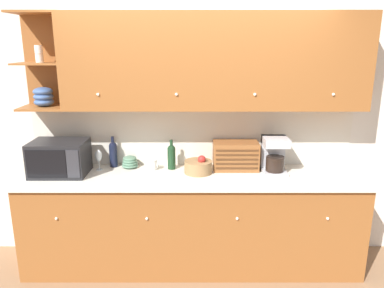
# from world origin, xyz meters

# --- Properties ---
(ground_plane) EXTENTS (24.00, 24.00, 0.00)m
(ground_plane) POSITION_xyz_m (0.00, 0.00, 0.00)
(ground_plane) COLOR #896647
(wall_back) EXTENTS (5.60, 0.06, 2.60)m
(wall_back) POSITION_xyz_m (0.00, 0.03, 1.30)
(wall_back) COLOR silver
(wall_back) RESTS_ON ground_plane
(counter_unit) EXTENTS (3.22, 0.68, 0.95)m
(counter_unit) POSITION_xyz_m (0.00, -0.32, 0.48)
(counter_unit) COLOR #935628
(counter_unit) RESTS_ON ground_plane
(backsplash_panel) EXTENTS (3.20, 0.01, 0.61)m
(backsplash_panel) POSITION_xyz_m (0.00, -0.01, 1.26)
(backsplash_panel) COLOR silver
(backsplash_panel) RESTS_ON counter_unit
(upper_cabinets) EXTENTS (3.20, 0.37, 0.87)m
(upper_cabinets) POSITION_xyz_m (0.17, -0.18, 1.99)
(upper_cabinets) COLOR #935628
(upper_cabinets) RESTS_ON backsplash_panel
(microwave) EXTENTS (0.51, 0.38, 0.32)m
(microwave) POSITION_xyz_m (-1.25, -0.31, 1.11)
(microwave) COLOR black
(microwave) RESTS_ON counter_unit
(wine_glass) EXTENTS (0.07, 0.07, 0.21)m
(wine_glass) POSITION_xyz_m (-0.91, -0.18, 1.09)
(wine_glass) COLOR silver
(wine_glass) RESTS_ON counter_unit
(wine_bottle) EXTENTS (0.08, 0.08, 0.31)m
(wine_bottle) POSITION_xyz_m (-0.79, -0.08, 1.09)
(wine_bottle) COLOR black
(wine_bottle) RESTS_ON counter_unit
(bowl_stack_on_counter) EXTENTS (0.16, 0.16, 0.12)m
(bowl_stack_on_counter) POSITION_xyz_m (-0.62, -0.11, 1.01)
(bowl_stack_on_counter) COLOR slate
(bowl_stack_on_counter) RESTS_ON counter_unit
(mug) EXTENTS (0.10, 0.09, 0.10)m
(mug) POSITION_xyz_m (-0.39, -0.18, 1.00)
(mug) COLOR silver
(mug) RESTS_ON counter_unit
(second_wine_bottle) EXTENTS (0.08, 0.08, 0.30)m
(second_wine_bottle) POSITION_xyz_m (-0.20, -0.15, 1.09)
(second_wine_bottle) COLOR #19381E
(second_wine_bottle) RESTS_ON counter_unit
(fruit_basket) EXTENTS (0.26, 0.26, 0.18)m
(fruit_basket) POSITION_xyz_m (0.06, -0.28, 1.02)
(fruit_basket) COLOR #937047
(fruit_basket) RESTS_ON counter_unit
(bread_box) EXTENTS (0.44, 0.25, 0.27)m
(bread_box) POSITION_xyz_m (0.43, -0.16, 1.09)
(bread_box) COLOR brown
(bread_box) RESTS_ON counter_unit
(coffee_maker) EXTENTS (0.23, 0.25, 0.35)m
(coffee_maker) POSITION_xyz_m (0.79, -0.26, 1.13)
(coffee_maker) COLOR #B7B7BC
(coffee_maker) RESTS_ON counter_unit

